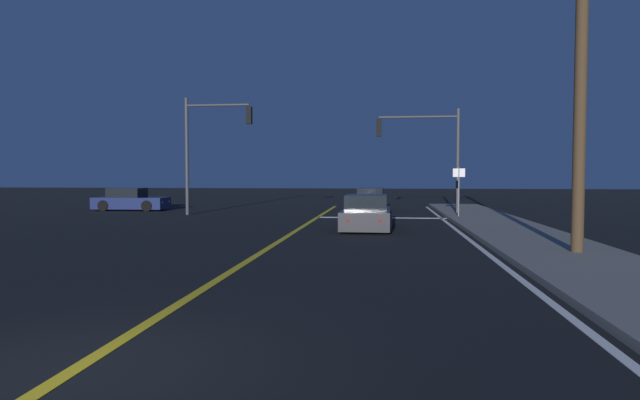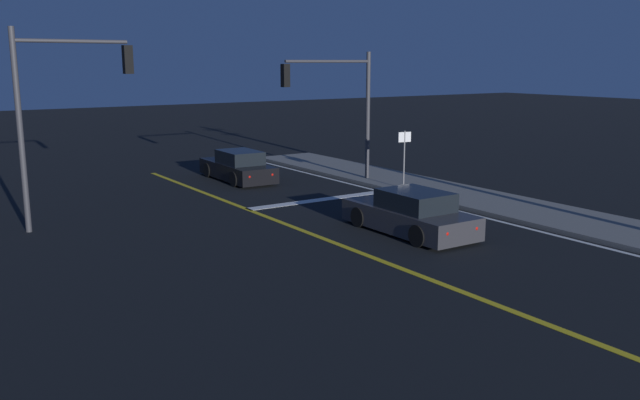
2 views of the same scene
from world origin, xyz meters
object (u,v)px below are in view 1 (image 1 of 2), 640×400
(car_far_approaching_black, at_px, (371,201))
(traffic_signal_near_right, at_px, (427,144))
(traffic_signal_far_left, at_px, (209,138))
(utility_pole_right, at_px, (581,67))
(car_following_oncoming_charcoal, at_px, (367,214))
(street_sign_corner, at_px, (459,185))
(car_distant_tail_navy, at_px, (130,201))

(car_far_approaching_black, height_order, traffic_signal_near_right, traffic_signal_near_right)
(traffic_signal_far_left, relative_size, utility_pole_right, 0.66)
(car_far_approaching_black, distance_m, utility_pole_right, 19.40)
(car_following_oncoming_charcoal, xyz_separation_m, traffic_signal_far_left, (-8.49, 6.61, 3.50))
(street_sign_corner, bearing_deg, traffic_signal_near_right, 114.74)
(traffic_signal_near_right, relative_size, utility_pole_right, 0.60)
(traffic_signal_near_right, distance_m, utility_pole_right, 15.01)
(car_far_approaching_black, xyz_separation_m, traffic_signal_far_left, (-8.36, -4.72, 3.50))
(car_following_oncoming_charcoal, bearing_deg, utility_pole_right, -49.78)
(car_distant_tail_navy, bearing_deg, traffic_signal_far_left, 61.95)
(car_distant_tail_navy, distance_m, traffic_signal_far_left, 7.48)
(car_far_approaching_black, relative_size, street_sign_corner, 1.90)
(traffic_signal_near_right, xyz_separation_m, street_sign_corner, (1.29, -2.80, -2.09))
(car_far_approaching_black, distance_m, car_distant_tail_navy, 14.35)
(traffic_signal_near_right, height_order, traffic_signal_far_left, traffic_signal_far_left)
(car_distant_tail_navy, bearing_deg, car_following_oncoming_charcoal, 55.27)
(car_following_oncoming_charcoal, xyz_separation_m, car_distant_tail_navy, (-14.38, 9.63, -0.00))
(car_distant_tail_navy, relative_size, traffic_signal_near_right, 0.78)
(car_following_oncoming_charcoal, relative_size, traffic_signal_far_left, 0.75)
(car_following_oncoming_charcoal, distance_m, car_distant_tail_navy, 17.30)
(traffic_signal_near_right, bearing_deg, car_following_oncoming_charcoal, 70.10)
(car_far_approaching_black, bearing_deg, street_sign_corner, -53.10)
(traffic_signal_far_left, bearing_deg, car_far_approaching_black, 29.43)
(car_distant_tail_navy, height_order, traffic_signal_near_right, traffic_signal_near_right)
(car_following_oncoming_charcoal, bearing_deg, car_far_approaching_black, 91.10)
(car_far_approaching_black, relative_size, car_following_oncoming_charcoal, 1.02)
(car_distant_tail_navy, bearing_deg, traffic_signal_near_right, 83.73)
(car_far_approaching_black, xyz_separation_m, traffic_signal_near_right, (3.03, -3.32, 3.16))
(traffic_signal_far_left, height_order, street_sign_corner, traffic_signal_far_left)
(traffic_signal_near_right, relative_size, traffic_signal_far_left, 0.90)
(car_following_oncoming_charcoal, distance_m, traffic_signal_near_right, 9.09)
(street_sign_corner, bearing_deg, traffic_signal_far_left, 173.70)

